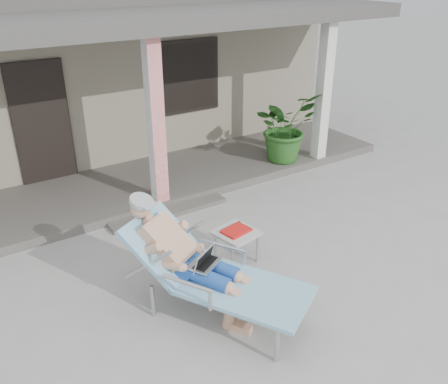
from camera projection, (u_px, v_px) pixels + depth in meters
ground at (233, 270)px, 6.30m from camera, size 60.00×60.00×0.00m
house at (70, 63)px, 10.47m from camera, size 10.40×5.40×3.30m
porch_deck at (140, 185)px, 8.53m from camera, size 10.00×2.00×0.15m
porch_overhang at (128, 27)px, 7.30m from camera, size 10.00×2.30×2.85m
porch_step at (169, 212)px, 7.68m from camera, size 2.00×0.30×0.07m
lounger at (200, 246)px, 5.22m from camera, size 1.75×2.23×1.42m
side_table at (236, 234)px, 6.37m from camera, size 0.61×0.61×0.47m
potted_palm at (285, 127)px, 9.15m from camera, size 1.31×1.16×1.34m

